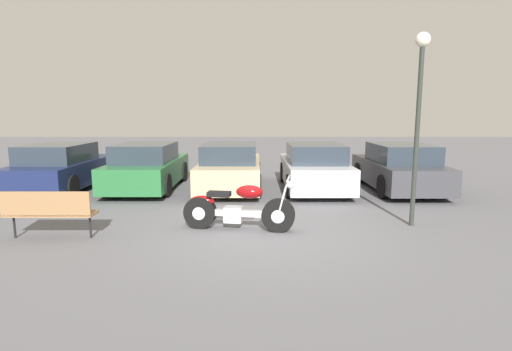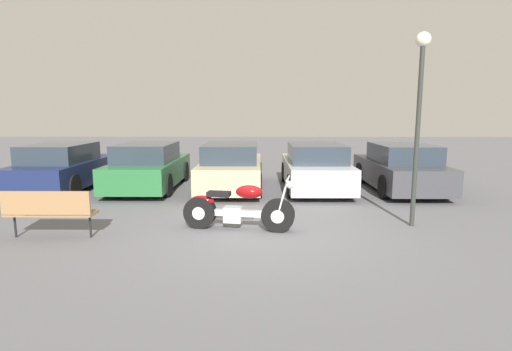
# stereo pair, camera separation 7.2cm
# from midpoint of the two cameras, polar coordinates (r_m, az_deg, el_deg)

# --- Properties ---
(ground_plane) EXTENTS (60.00, 60.00, 0.00)m
(ground_plane) POSITION_cam_midpoint_polar(r_m,az_deg,el_deg) (7.57, 1.24, -8.27)
(ground_plane) COLOR slate
(motorcycle) EXTENTS (2.17, 0.77, 1.05)m
(motorcycle) POSITION_cam_midpoint_polar(r_m,az_deg,el_deg) (7.72, -2.46, -4.82)
(motorcycle) COLOR black
(motorcycle) RESTS_ON ground_plane
(parked_car_navy) EXTENTS (1.78, 4.07, 1.36)m
(parked_car_navy) POSITION_cam_midpoint_polar(r_m,az_deg,el_deg) (12.94, -25.61, 0.98)
(parked_car_navy) COLOR #19234C
(parked_car_navy) RESTS_ON ground_plane
(parked_car_green) EXTENTS (1.78, 4.07, 1.36)m
(parked_car_green) POSITION_cam_midpoint_polar(r_m,az_deg,el_deg) (12.23, -14.87, 1.15)
(parked_car_green) COLOR #286B38
(parked_car_green) RESTS_ON ground_plane
(parked_car_champagne) EXTENTS (1.78, 4.07, 1.36)m
(parked_car_champagne) POSITION_cam_midpoint_polar(r_m,az_deg,el_deg) (11.72, -3.36, 1.11)
(parked_car_champagne) COLOR #C6B284
(parked_car_champagne) RESTS_ON ground_plane
(parked_car_silver) EXTENTS (1.78, 4.07, 1.36)m
(parked_car_silver) POSITION_cam_midpoint_polar(r_m,az_deg,el_deg) (11.80, 8.61, 1.08)
(parked_car_silver) COLOR #BCBCC1
(parked_car_silver) RESTS_ON ground_plane
(parked_car_dark_grey) EXTENTS (1.78, 4.07, 1.36)m
(parked_car_dark_grey) POSITION_cam_midpoint_polar(r_m,az_deg,el_deg) (12.32, 20.02, 0.97)
(parked_car_dark_grey) COLOR #3D3D42
(parked_car_dark_grey) RESTS_ON ground_plane
(park_bench) EXTENTS (1.57, 0.40, 0.89)m
(park_bench) POSITION_cam_midpoint_polar(r_m,az_deg,el_deg) (8.00, -27.25, -4.30)
(park_bench) COLOR #997047
(park_bench) RESTS_ON ground_plane
(lamp_post) EXTENTS (0.28, 0.28, 3.73)m
(lamp_post) POSITION_cam_midpoint_polar(r_m,az_deg,el_deg) (8.37, 22.58, 10.46)
(lamp_post) COLOR #2D332D
(lamp_post) RESTS_ON ground_plane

